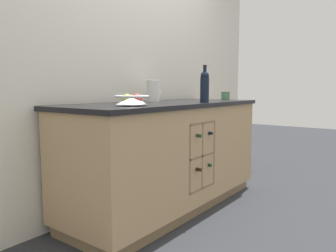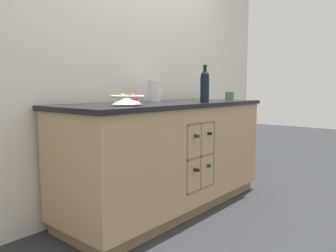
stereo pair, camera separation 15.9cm
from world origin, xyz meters
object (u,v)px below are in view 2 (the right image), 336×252
Objects in this scene: white_pitcher at (154,90)px; standing_wine_bottle at (205,86)px; fruit_bowl at (127,99)px; ceramic_mug at (230,96)px.

standing_wine_bottle is at bearing -76.87° from white_pitcher.
white_pitcher is 0.49m from standing_wine_bottle.
white_pitcher is at bearing 28.72° from fruit_bowl.
white_pitcher is at bearing 103.13° from standing_wine_bottle.
ceramic_mug is (0.79, -0.32, -0.06)m from white_pitcher.
fruit_bowl is at bearing 172.42° from standing_wine_bottle.
ceramic_mug is at bearing -22.11° from white_pitcher.
standing_wine_bottle is (0.11, -0.47, 0.04)m from white_pitcher.
white_pitcher reaches higher than fruit_bowl.
standing_wine_bottle reaches higher than fruit_bowl.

